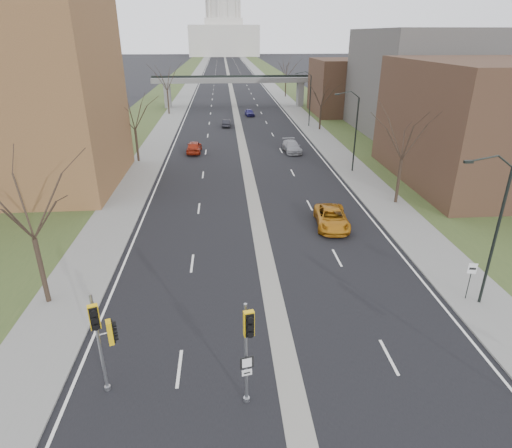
{
  "coord_description": "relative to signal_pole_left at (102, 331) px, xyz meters",
  "views": [
    {
      "loc": [
        -2.62,
        -13.65,
        14.24
      ],
      "look_at": [
        -0.84,
        9.52,
        3.9
      ],
      "focal_mm": 30.0,
      "sensor_mm": 36.0,
      "label": 1
    }
  ],
  "objects": [
    {
      "name": "capitol",
      "position": [
        7.79,
        319.14,
        15.38
      ],
      "size": [
        48.0,
        42.0,
        55.75
      ],
      "color": "beige",
      "rests_on": "ground"
    },
    {
      "name": "signal_pole_median",
      "position": [
        5.86,
        -1.27,
        0.21
      ],
      "size": [
        0.61,
        0.82,
        4.92
      ],
      "rotation": [
        0.0,
        0.0,
        0.21
      ],
      "color": "gray",
      "rests_on": "ground"
    },
    {
      "name": "streetlight_far",
      "position": [
        18.77,
        57.14,
        3.73
      ],
      "size": [
        2.61,
        0.2,
        8.7
      ],
      "color": "black",
      "rests_on": "sidewalk_right"
    },
    {
      "name": "tree_right_a",
      "position": [
        20.79,
        21.14,
        3.41
      ],
      "size": [
        7.2,
        7.2,
        9.4
      ],
      "color": "#382B21",
      "rests_on": "sidewalk_right"
    },
    {
      "name": "car_left_far",
      "position": [
        5.79,
        58.07,
        -2.61
      ],
      "size": [
        1.54,
        3.79,
        1.22
      ],
      "primitive_type": "imported",
      "rotation": [
        0.0,
        0.0,
        3.08
      ],
      "color": "black",
      "rests_on": "ground"
    },
    {
      "name": "commercial_block_far",
      "position": [
        29.79,
        69.14,
        1.78
      ],
      "size": [
        14.0,
        14.0,
        10.0
      ],
      "primitive_type": "cube",
      "color": "#4C3223",
      "rests_on": "ground"
    },
    {
      "name": "ground",
      "position": [
        7.79,
        -0.86,
        -3.22
      ],
      "size": [
        700.0,
        700.0,
        0.0
      ],
      "primitive_type": "plane",
      "color": "black",
      "rests_on": "ground"
    },
    {
      "name": "car_left_near",
      "position": [
        1.3,
        41.06,
        -2.45
      ],
      "size": [
        1.94,
        4.59,
        1.55
      ],
      "primitive_type": "imported",
      "rotation": [
        0.0,
        0.0,
        3.12
      ],
      "color": "#9B2611",
      "rests_on": "ground"
    },
    {
      "name": "sidewalk_left",
      "position": [
        -4.21,
        149.14,
        -3.16
      ],
      "size": [
        4.0,
        600.0,
        0.12
      ],
      "primitive_type": "cube",
      "color": "gray",
      "rests_on": "ground"
    },
    {
      "name": "car_right_mid",
      "position": [
        14.11,
        40.47,
        -2.5
      ],
      "size": [
        2.26,
        5.05,
        1.44
      ],
      "primitive_type": "imported",
      "rotation": [
        0.0,
        0.0,
        0.05
      ],
      "color": "gray",
      "rests_on": "ground"
    },
    {
      "name": "grass_verge_right",
      "position": [
        25.79,
        149.14,
        -3.17
      ],
      "size": [
        8.0,
        600.0,
        0.1
      ],
      "primitive_type": "cube",
      "color": "#2C3D1C",
      "rests_on": "ground"
    },
    {
      "name": "signal_pole_left",
      "position": [
        0.0,
        0.0,
        0.0
      ],
      "size": [
        0.82,
        1.1,
        4.92
      ],
      "rotation": [
        0.0,
        0.0,
        0.33
      ],
      "color": "gray",
      "rests_on": "ground"
    },
    {
      "name": "streetlight_near",
      "position": [
        18.77,
        5.14,
        3.73
      ],
      "size": [
        2.61,
        0.2,
        8.7
      ],
      "color": "black",
      "rests_on": "sidewalk_right"
    },
    {
      "name": "car_right_near",
      "position": [
        13.65,
        16.5,
        -2.48
      ],
      "size": [
        2.97,
        5.53,
        1.48
      ],
      "primitive_type": "imported",
      "rotation": [
        0.0,
        0.0,
        -0.1
      ],
      "color": "#B26D12",
      "rests_on": "ground"
    },
    {
      "name": "commercial_block_mid",
      "position": [
        35.79,
        51.14,
        4.28
      ],
      "size": [
        18.0,
        22.0,
        15.0
      ],
      "primitive_type": "cube",
      "color": "#585450",
      "rests_on": "ground"
    },
    {
      "name": "speed_limit_sign",
      "position": [
        18.98,
        5.55,
        -1.5
      ],
      "size": [
        0.5,
        0.12,
        2.32
      ],
      "rotation": [
        0.0,
        0.0,
        -0.18
      ],
      "color": "black",
      "rests_on": "sidewalk_right"
    },
    {
      "name": "sidewalk_right",
      "position": [
        19.79,
        149.14,
        -3.16
      ],
      "size": [
        4.0,
        600.0,
        0.12
      ],
      "primitive_type": "cube",
      "color": "gray",
      "rests_on": "ground"
    },
    {
      "name": "median_strip",
      "position": [
        7.79,
        149.14,
        -3.22
      ],
      "size": [
        1.2,
        600.0,
        0.02
      ],
      "primitive_type": "cube",
      "color": "gray",
      "rests_on": "ground"
    },
    {
      "name": "road_surface",
      "position": [
        7.79,
        149.14,
        -3.22
      ],
      "size": [
        20.0,
        600.0,
        0.01
      ],
      "primitive_type": "cube",
      "color": "black",
      "rests_on": "ground"
    },
    {
      "name": "tree_right_c",
      "position": [
        20.79,
        94.14,
        3.82
      ],
      "size": [
        7.65,
        7.65,
        9.99
      ],
      "color": "#382B21",
      "rests_on": "sidewalk_right"
    },
    {
      "name": "tree_right_b",
      "position": [
        20.79,
        54.14,
        2.6
      ],
      "size": [
        6.3,
        6.3,
        8.22
      ],
      "color": "#382B21",
      "rests_on": "sidewalk_right"
    },
    {
      "name": "grass_verge_left",
      "position": [
        -10.21,
        149.14,
        -3.17
      ],
      "size": [
        8.0,
        600.0,
        0.1
      ],
      "primitive_type": "cube",
      "color": "#2C3D1C",
      "rests_on": "ground"
    },
    {
      "name": "streetlight_mid",
      "position": [
        18.77,
        31.14,
        3.73
      ],
      "size": [
        2.61,
        0.2,
        8.7
      ],
      "color": "black",
      "rests_on": "sidewalk_right"
    },
    {
      "name": "tree_left_a",
      "position": [
        -5.21,
        7.14,
        3.41
      ],
      "size": [
        7.2,
        7.2,
        9.4
      ],
      "color": "#382B21",
      "rests_on": "sidewalk_left"
    },
    {
      "name": "tree_left_b",
      "position": [
        -5.21,
        37.14,
        3.01
      ],
      "size": [
        6.75,
        6.75,
        8.81
      ],
      "color": "#382B21",
      "rests_on": "sidewalk_left"
    },
    {
      "name": "tree_left_c",
      "position": [
        -5.21,
        71.14,
        3.82
      ],
      "size": [
        7.65,
        7.65,
        9.99
      ],
      "color": "#382B21",
      "rests_on": "sidewalk_left"
    },
    {
      "name": "car_right_far",
      "position": [
        10.25,
        68.1,
        -2.59
      ],
      "size": [
        1.89,
        3.85,
        1.27
      ],
      "primitive_type": "imported",
      "rotation": [
        0.0,
        0.0,
        0.11
      ],
      "color": "navy",
      "rests_on": "ground"
    },
    {
      "name": "pedestrian_bridge",
      "position": [
        7.79,
        79.14,
        1.62
      ],
      "size": [
        34.0,
        3.0,
        6.45
      ],
      "color": "slate",
      "rests_on": "ground"
    },
    {
      "name": "commercial_block_near",
      "position": [
        31.79,
        27.14,
        2.78
      ],
      "size": [
        16.0,
        20.0,
        12.0
      ],
      "primitive_type": "cube",
      "color": "#4C3223",
      "rests_on": "ground"
    }
  ]
}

